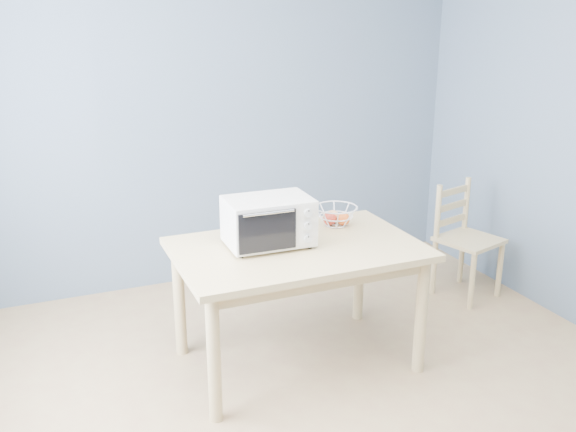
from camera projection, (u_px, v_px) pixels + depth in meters
name	position (u px, v px, depth m)	size (l,w,h in m)	color
room	(355.00, 188.00, 2.80)	(4.01, 4.51, 2.61)	tan
dining_table	(297.00, 262.00, 3.70)	(1.40, 0.90, 0.75)	tan
toaster_oven	(265.00, 221.00, 3.63)	(0.49, 0.36, 0.28)	beige
fruit_basket	(335.00, 216.00, 4.00)	(0.35, 0.35, 0.12)	silver
dining_chair	(464.00, 241.00, 4.71)	(0.49, 0.49, 0.84)	tan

